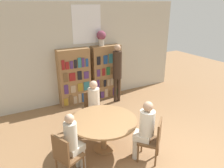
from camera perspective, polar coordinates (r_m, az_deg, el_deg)
wall_back at (r=6.83m, az=-6.43°, el=8.16°), size 6.40×0.07×3.00m
bookshelf_left at (r=6.65m, az=-9.81°, el=1.78°), size 0.95×0.34×1.71m
bookshelf_right at (r=7.04m, az=-1.58°, el=3.15°), size 0.95×0.34×1.71m
flower_vase at (r=6.73m, az=-2.82°, el=12.21°), size 0.28×0.28×0.46m
reading_table at (r=4.55m, az=-2.24°, el=-10.37°), size 1.38×1.38×0.71m
chair_near_camera at (r=4.02m, az=-11.95°, el=-17.66°), size 0.53×0.53×0.89m
chair_left_side at (r=5.49m, az=-4.99°, el=-6.15°), size 0.47×0.47×0.89m
chair_far_side at (r=4.41m, az=10.72°, el=-13.79°), size 0.57×0.57×0.89m
seated_reader_left at (r=5.24m, az=-4.65°, el=-4.83°), size 0.33×0.40×1.25m
seated_reader_right at (r=4.30m, az=8.58°, el=-10.96°), size 0.43×0.43×1.25m
seated_reader_back at (r=4.01m, az=-10.09°, el=-14.40°), size 0.39×0.34×1.22m
librarian_standing at (r=6.60m, az=1.37°, el=4.23°), size 0.27×0.54×1.81m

